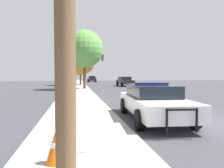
# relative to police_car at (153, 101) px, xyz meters

# --- Properties ---
(ground_plane) EXTENTS (110.00, 110.00, 0.00)m
(ground_plane) POSITION_rel_police_car_xyz_m (2.20, -1.02, -0.75)
(ground_plane) COLOR #3D3D42
(sidewalk_left) EXTENTS (3.00, 110.00, 0.13)m
(sidewalk_left) POSITION_rel_police_car_xyz_m (-2.90, -1.02, -0.69)
(sidewalk_left) COLOR #A3A099
(sidewalk_left) RESTS_ON ground_plane
(police_car) EXTENTS (2.38, 5.48, 1.48)m
(police_car) POSITION_rel_police_car_xyz_m (0.00, 0.00, 0.00)
(police_car) COLOR white
(police_car) RESTS_ON ground_plane
(fire_hydrant) EXTENTS (0.50, 0.22, 0.78)m
(fire_hydrant) POSITION_rel_police_car_xyz_m (-3.17, -4.72, -0.20)
(fire_hydrant) COLOR white
(fire_hydrant) RESTS_ON sidewalk_left
(traffic_light) EXTENTS (4.14, 0.35, 4.78)m
(traffic_light) POSITION_rel_police_car_xyz_m (-1.31, 23.84, 2.80)
(traffic_light) COLOR #424247
(traffic_light) RESTS_ON sidewalk_left
(car_background_oncoming) EXTENTS (2.19, 4.34, 1.46)m
(car_background_oncoming) POSITION_rel_police_car_xyz_m (4.44, 24.31, 0.02)
(car_background_oncoming) COLOR black
(car_background_oncoming) RESTS_ON ground_plane
(car_background_distant) EXTENTS (1.97, 4.33, 1.43)m
(car_background_distant) POSITION_rel_police_car_xyz_m (0.80, 43.72, 0.00)
(car_background_distant) COLOR black
(car_background_distant) RESTS_ON ground_plane
(tree_sidewalk_mid) EXTENTS (4.46, 4.46, 6.92)m
(tree_sidewalk_mid) POSITION_rel_police_car_xyz_m (-2.02, 17.61, 4.05)
(tree_sidewalk_mid) COLOR brown
(tree_sidewalk_mid) RESTS_ON sidewalk_left
(tree_sidewalk_far) EXTENTS (4.90, 4.90, 6.47)m
(tree_sidewalk_far) POSITION_rel_police_car_xyz_m (-2.25, 27.78, 3.39)
(tree_sidewalk_far) COLOR brown
(tree_sidewalk_far) RESTS_ON sidewalk_left
(traffic_cone) EXTENTS (0.39, 0.39, 0.65)m
(traffic_cone) POSITION_rel_police_car_xyz_m (-3.47, -4.20, -0.30)
(traffic_cone) COLOR orange
(traffic_cone) RESTS_ON sidewalk_left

